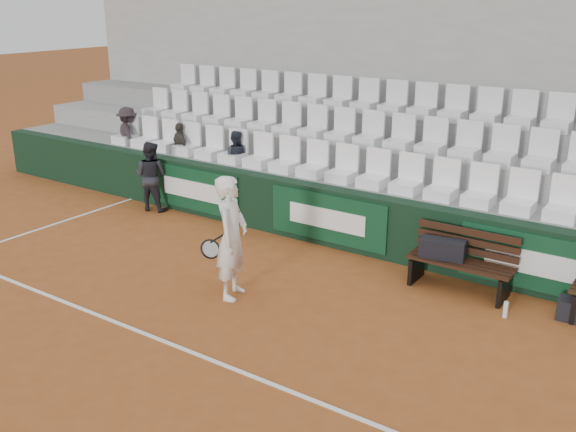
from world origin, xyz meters
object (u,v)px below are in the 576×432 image
object	(u,v)px
sports_bag_left	(442,249)
spectator_b	(179,127)
sports_bag_ground	(576,311)
bench_left	(459,276)
water_bottle_far	(505,310)
spectator_c	(235,135)
tennis_player	(232,238)
ball_kid	(151,176)
water_bottle_near	(414,268)
spectator_a	(127,115)

from	to	relation	value
sports_bag_left	spectator_b	world-z (taller)	spectator_b
sports_bag_ground	spectator_b	xyz separation A→B (m)	(-7.96, 1.06, 1.39)
bench_left	water_bottle_far	bearing A→B (deg)	-28.52
spectator_c	sports_bag_ground	bearing A→B (deg)	145.85
tennis_player	spectator_c	size ratio (longest dim) A/B	1.66
sports_bag_left	spectator_b	xyz separation A→B (m)	(-6.08, 1.05, 0.94)
spectator_c	ball_kid	bearing A→B (deg)	6.13
bench_left	spectator_c	size ratio (longest dim) A/B	1.42
sports_bag_left	tennis_player	bearing A→B (deg)	-139.64
bench_left	sports_bag_ground	size ratio (longest dim) A/B	3.25
water_bottle_far	ball_kid	world-z (taller)	ball_kid
sports_bag_left	sports_bag_ground	size ratio (longest dim) A/B	1.39
spectator_c	spectator_b	bearing A→B (deg)	-24.89
spectator_b	ball_kid	bearing A→B (deg)	113.12
sports_bag_left	water_bottle_near	bearing A→B (deg)	169.41
tennis_player	spectator_a	size ratio (longest dim) A/B	1.42
water_bottle_far	tennis_player	world-z (taller)	tennis_player
water_bottle_near	ball_kid	xyz separation A→B (m)	(-5.63, 0.10, 0.55)
ball_kid	spectator_b	size ratio (longest dim) A/B	1.30
bench_left	spectator_b	bearing A→B (deg)	170.56
sports_bag_left	ball_kid	world-z (taller)	ball_kid
sports_bag_left	ball_kid	distance (m)	6.08
bench_left	tennis_player	bearing A→B (deg)	-142.96
water_bottle_far	spectator_a	size ratio (longest dim) A/B	0.18
bench_left	water_bottle_far	world-z (taller)	bench_left
ball_kid	sports_bag_ground	bearing A→B (deg)	164.58
tennis_player	bench_left	bearing A→B (deg)	37.04
sports_bag_left	ball_kid	size ratio (longest dim) A/B	0.46
sports_bag_ground	spectator_a	bearing A→B (deg)	173.62
sports_bag_left	water_bottle_near	world-z (taller)	sports_bag_left
tennis_player	spectator_c	distance (m)	3.86
sports_bag_ground	tennis_player	world-z (taller)	tennis_player
bench_left	water_bottle_far	xyz separation A→B (m)	(0.81, -0.44, -0.11)
bench_left	tennis_player	xyz separation A→B (m)	(-2.58, -1.95, 0.65)
sports_bag_left	sports_bag_ground	world-z (taller)	sports_bag_left
sports_bag_ground	tennis_player	bearing A→B (deg)	-155.02
tennis_player	ball_kid	xyz separation A→B (m)	(-3.77, 2.14, -0.19)
sports_bag_left	spectator_c	size ratio (longest dim) A/B	0.60
sports_bag_left	bench_left	bearing A→B (deg)	-1.75
water_bottle_far	ball_kid	xyz separation A→B (m)	(-7.16, 0.63, 0.58)
sports_bag_ground	water_bottle_near	size ratio (longest dim) A/B	1.69
tennis_player	spectator_b	bearing A→B (deg)	141.47
sports_bag_left	spectator_c	distance (m)	4.85
water_bottle_far	spectator_c	distance (m)	6.08
sports_bag_left	spectator_c	bearing A→B (deg)	167.25
ball_kid	spectator_b	bearing A→B (deg)	-103.76
bench_left	ball_kid	world-z (taller)	ball_kid
sports_bag_left	spectator_a	distance (m)	7.75
water_bottle_near	spectator_b	bearing A→B (deg)	170.28
sports_bag_left	tennis_player	xyz separation A→B (m)	(-2.30, -1.96, 0.29)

